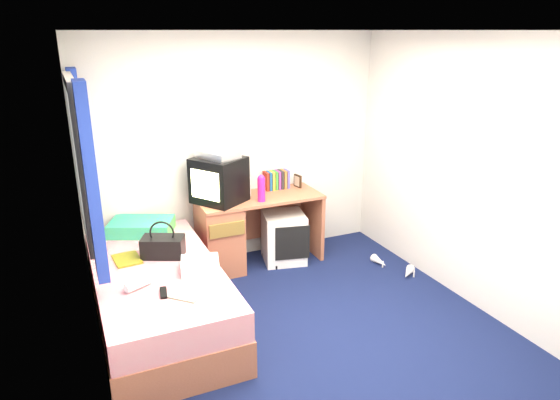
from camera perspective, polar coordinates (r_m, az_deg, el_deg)
name	(u,v)px	position (r m, az deg, el deg)	size (l,w,h in m)	color
ground	(308,332)	(4.33, 3.23, -14.86)	(3.40, 3.40, 0.00)	#0C1438
room_shell	(312,165)	(3.72, 3.64, 4.05)	(3.40, 3.40, 3.40)	white
bed	(159,296)	(4.42, -13.68, -10.62)	(1.01, 2.00, 0.54)	#B1684A
pillow	(142,227)	(4.99, -15.55, -2.96)	(0.58, 0.37, 0.13)	#1C9BB7
desk	(235,230)	(5.27, -5.18, -3.48)	(1.30, 0.55, 0.75)	#B1684A
storage_cube	(284,237)	(5.42, 0.43, -4.27)	(0.43, 0.43, 0.54)	white
crt_tv	(219,180)	(5.03, -7.00, 2.29)	(0.60, 0.61, 0.45)	black
vcr	(218,154)	(4.97, -7.09, 5.22)	(0.38, 0.27, 0.07)	silver
book_row	(276,180)	(5.45, -0.43, 2.32)	(0.27, 0.13, 0.20)	maroon
picture_frame	(298,181)	(5.51, 2.04, 2.19)	(0.02, 0.12, 0.14)	black
pink_water_bottle	(261,190)	(5.04, -2.14, 1.19)	(0.08, 0.08, 0.25)	#DE1F8B
aerosol_can	(248,187)	(5.21, -3.66, 1.52)	(0.06, 0.06, 0.20)	white
handbag	(163,246)	(4.43, -13.23, -5.14)	(0.40, 0.33, 0.32)	black
towel	(200,265)	(4.13, -9.13, -7.38)	(0.30, 0.25, 0.10)	silver
magazine	(127,259)	(4.48, -17.08, -6.49)	(0.21, 0.28, 0.01)	yellow
water_bottle	(138,284)	(3.98, -15.96, -9.25)	(0.07, 0.07, 0.20)	silver
colour_swatch_fan	(183,298)	(3.77, -11.05, -10.97)	(0.22, 0.06, 0.01)	gold
remote_control	(163,293)	(3.87, -13.18, -10.28)	(0.05, 0.16, 0.02)	black
window_assembly	(83,162)	(4.21, -21.58, 4.01)	(0.11, 1.42, 1.40)	silver
white_heels	(393,267)	(5.42, 12.84, -7.49)	(0.28, 0.55, 0.09)	white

